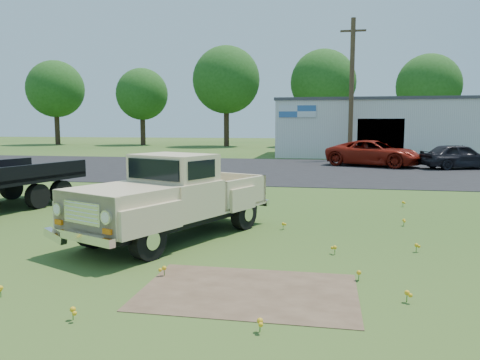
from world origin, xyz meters
name	(u,v)px	position (x,y,z in m)	size (l,w,h in m)	color
ground	(201,237)	(0.00, 0.00, 0.00)	(140.00, 140.00, 0.00)	#2B4D18
asphalt_lot	(277,169)	(0.00, 15.00, 0.00)	(90.00, 14.00, 0.02)	black
dirt_patch_a	(248,292)	(1.50, -3.00, 0.00)	(3.00, 2.00, 0.01)	brown
dirt_patch_b	(166,205)	(-2.00, 3.50, 0.00)	(2.20, 1.60, 0.01)	brown
commercial_building	(375,127)	(6.00, 26.99, 2.10)	(14.20, 8.20, 4.15)	silver
utility_pole_mid	(352,89)	(4.00, 22.00, 4.60)	(1.60, 0.30, 9.00)	#40321D
treeline_a	(55,89)	(-28.00, 40.00, 6.30)	(6.40, 6.40, 9.52)	#342517
treeline_b	(142,94)	(-18.00, 41.00, 5.67)	(5.76, 5.76, 8.57)	#342517
treeline_c	(226,80)	(-8.00, 39.50, 6.93)	(7.04, 7.04, 10.47)	#342517
treeline_d	(323,82)	(2.00, 40.50, 6.62)	(6.72, 6.72, 10.00)	#342517
treeline_e	(428,86)	(12.00, 39.00, 5.98)	(6.08, 6.08, 9.04)	#342517
vintage_pickup_truck	(174,196)	(-0.52, -0.17, 0.87)	(1.86, 4.78, 1.73)	tan
red_pickup	(374,154)	(5.10, 17.62, 0.71)	(2.37, 5.14, 1.43)	maroon
dark_sedan	(458,157)	(9.28, 16.75, 0.66)	(1.56, 3.88, 1.32)	black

